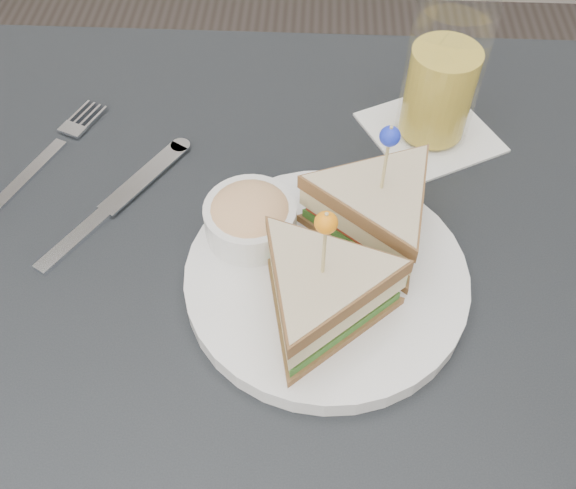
# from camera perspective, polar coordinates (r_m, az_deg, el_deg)

# --- Properties ---
(table) EXTENTS (0.80, 0.80, 0.75)m
(table) POSITION_cam_1_polar(r_m,az_deg,el_deg) (0.65, -0.93, -7.50)
(table) COLOR black
(table) RESTS_ON ground
(plate_meal) EXTENTS (0.30, 0.30, 0.15)m
(plate_meal) POSITION_cam_1_polar(r_m,az_deg,el_deg) (0.56, 4.17, -0.79)
(plate_meal) COLOR white
(plate_meal) RESTS_ON table
(cutlery_fork) EXTENTS (0.09, 0.18, 0.01)m
(cutlery_fork) POSITION_cam_1_polar(r_m,az_deg,el_deg) (0.75, -20.34, 7.75)
(cutlery_fork) COLOR silver
(cutlery_fork) RESTS_ON table
(cutlery_knife) EXTENTS (0.13, 0.19, 0.01)m
(cutlery_knife) POSITION_cam_1_polar(r_m,az_deg,el_deg) (0.67, -15.40, 3.28)
(cutlery_knife) COLOR white
(cutlery_knife) RESTS_ON table
(drink_set) EXTENTS (0.17, 0.17, 0.16)m
(drink_set) POSITION_cam_1_polar(r_m,az_deg,el_deg) (0.70, 13.48, 13.96)
(drink_set) COLOR white
(drink_set) RESTS_ON table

